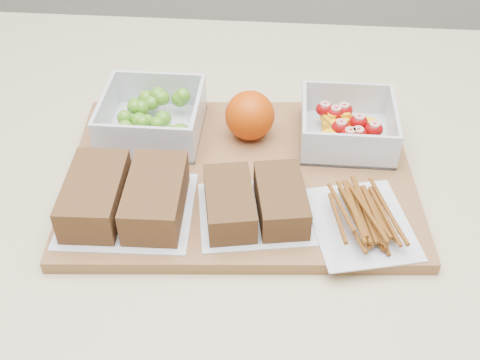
{
  "coord_description": "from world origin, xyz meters",
  "views": [
    {
      "loc": [
        0.05,
        -0.53,
        1.4
      ],
      "look_at": [
        0.0,
        -0.0,
        0.93
      ],
      "focal_mm": 45.0,
      "sensor_mm": 36.0,
      "label": 1
    }
  ],
  "objects_px": {
    "fruit_container": "(347,127)",
    "pretzel_bag": "(362,215)",
    "grape_container": "(154,117)",
    "sandwich_bag_left": "(125,197)",
    "cutting_board": "(241,176)",
    "orange": "(250,115)",
    "sandwich_bag_center": "(255,202)"
  },
  "relations": [
    {
      "from": "fruit_container",
      "to": "pretzel_bag",
      "type": "bearing_deg",
      "value": -86.53
    },
    {
      "from": "cutting_board",
      "to": "fruit_container",
      "type": "distance_m",
      "value": 0.15
    },
    {
      "from": "orange",
      "to": "sandwich_bag_left",
      "type": "height_order",
      "value": "orange"
    },
    {
      "from": "sandwich_bag_center",
      "to": "fruit_container",
      "type": "bearing_deg",
      "value": 53.78
    },
    {
      "from": "grape_container",
      "to": "fruit_container",
      "type": "height_order",
      "value": "grape_container"
    },
    {
      "from": "pretzel_bag",
      "to": "grape_container",
      "type": "bearing_deg",
      "value": 149.82
    },
    {
      "from": "orange",
      "to": "sandwich_bag_center",
      "type": "distance_m",
      "value": 0.15
    },
    {
      "from": "grape_container",
      "to": "cutting_board",
      "type": "bearing_deg",
      "value": -31.02
    },
    {
      "from": "fruit_container",
      "to": "sandwich_bag_left",
      "type": "xyz_separation_m",
      "value": [
        -0.25,
        -0.16,
        0.0
      ]
    },
    {
      "from": "grape_container",
      "to": "orange",
      "type": "height_order",
      "value": "orange"
    },
    {
      "from": "orange",
      "to": "pretzel_bag",
      "type": "xyz_separation_m",
      "value": [
        0.13,
        -0.15,
        -0.02
      ]
    },
    {
      "from": "orange",
      "to": "sandwich_bag_left",
      "type": "relative_size",
      "value": 0.42
    },
    {
      "from": "fruit_container",
      "to": "pretzel_bag",
      "type": "distance_m",
      "value": 0.15
    },
    {
      "from": "fruit_container",
      "to": "sandwich_bag_left",
      "type": "bearing_deg",
      "value": -148.62
    },
    {
      "from": "cutting_board",
      "to": "sandwich_bag_left",
      "type": "distance_m",
      "value": 0.15
    },
    {
      "from": "sandwich_bag_left",
      "to": "pretzel_bag",
      "type": "bearing_deg",
      "value": 0.14
    },
    {
      "from": "fruit_container",
      "to": "cutting_board",
      "type": "bearing_deg",
      "value": -150.23
    },
    {
      "from": "sandwich_bag_left",
      "to": "fruit_container",
      "type": "bearing_deg",
      "value": 31.38
    },
    {
      "from": "cutting_board",
      "to": "orange",
      "type": "height_order",
      "value": "orange"
    },
    {
      "from": "grape_container",
      "to": "orange",
      "type": "distance_m",
      "value": 0.13
    },
    {
      "from": "grape_container",
      "to": "fruit_container",
      "type": "bearing_deg",
      "value": 0.73
    },
    {
      "from": "fruit_container",
      "to": "sandwich_bag_center",
      "type": "bearing_deg",
      "value": -126.22
    },
    {
      "from": "cutting_board",
      "to": "fruit_container",
      "type": "xyz_separation_m",
      "value": [
        0.13,
        0.08,
        0.03
      ]
    },
    {
      "from": "sandwich_bag_left",
      "to": "pretzel_bag",
      "type": "distance_m",
      "value": 0.26
    },
    {
      "from": "orange",
      "to": "pretzel_bag",
      "type": "distance_m",
      "value": 0.2
    },
    {
      "from": "sandwich_bag_center",
      "to": "pretzel_bag",
      "type": "relative_size",
      "value": 0.94
    },
    {
      "from": "orange",
      "to": "sandwich_bag_left",
      "type": "distance_m",
      "value": 0.2
    },
    {
      "from": "sandwich_bag_center",
      "to": "grape_container",
      "type": "bearing_deg",
      "value": 134.3
    },
    {
      "from": "cutting_board",
      "to": "pretzel_bag",
      "type": "xyz_separation_m",
      "value": [
        0.14,
        -0.08,
        0.02
      ]
    },
    {
      "from": "orange",
      "to": "sandwich_bag_left",
      "type": "bearing_deg",
      "value": -130.08
    },
    {
      "from": "grape_container",
      "to": "fruit_container",
      "type": "distance_m",
      "value": 0.25
    },
    {
      "from": "cutting_board",
      "to": "grape_container",
      "type": "bearing_deg",
      "value": 144.5
    }
  ]
}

